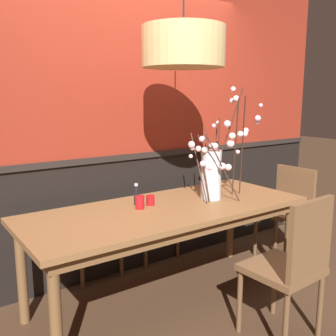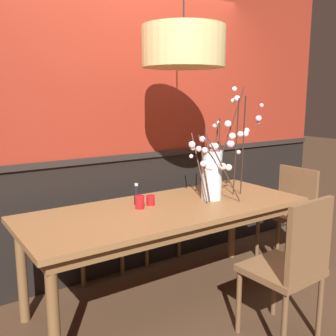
# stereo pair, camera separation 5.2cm
# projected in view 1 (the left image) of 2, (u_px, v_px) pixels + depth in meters

# --- Properties ---
(ground_plane) EXTENTS (24.00, 24.00, 0.00)m
(ground_plane) POSITION_uv_depth(u_px,v_px,m) (168.00, 300.00, 3.04)
(ground_plane) COLOR #4C3321
(back_wall) EXTENTS (4.93, 0.14, 2.84)m
(back_wall) POSITION_uv_depth(u_px,v_px,m) (121.00, 116.00, 3.35)
(back_wall) COLOR black
(back_wall) RESTS_ON ground
(dining_table) EXTENTS (2.19, 0.88, 0.77)m
(dining_table) POSITION_uv_depth(u_px,v_px,m) (168.00, 217.00, 2.91)
(dining_table) COLOR olive
(dining_table) RESTS_ON ground
(chair_far_side_right) EXTENTS (0.48, 0.46, 0.94)m
(chair_far_side_right) POSITION_uv_depth(u_px,v_px,m) (146.00, 204.00, 3.85)
(chair_far_side_right) COLOR brown
(chair_far_side_right) RESTS_ON ground
(chair_near_side_right) EXTENTS (0.45, 0.44, 0.98)m
(chair_near_side_right) POSITION_uv_depth(u_px,v_px,m) (292.00, 262.00, 2.45)
(chair_near_side_right) COLOR brown
(chair_near_side_right) RESTS_ON ground
(chair_head_east_end) EXTENTS (0.40, 0.47, 0.90)m
(chair_head_east_end) POSITION_uv_depth(u_px,v_px,m) (288.00, 206.00, 3.79)
(chair_head_east_end) COLOR brown
(chair_head_east_end) RESTS_ON ground
(chair_far_side_left) EXTENTS (0.45, 0.41, 0.89)m
(chair_far_side_left) POSITION_uv_depth(u_px,v_px,m) (89.00, 219.00, 3.44)
(chair_far_side_left) COLOR brown
(chair_far_side_left) RESTS_ON ground
(vase_with_blossoms) EXTENTS (0.52, 0.53, 0.90)m
(vase_with_blossoms) POSITION_uv_depth(u_px,v_px,m) (213.00, 170.00, 3.07)
(vase_with_blossoms) COLOR silver
(vase_with_blossoms) RESTS_ON dining_table
(candle_holder_nearer_center) EXTENTS (0.07, 0.07, 0.10)m
(candle_holder_nearer_center) POSITION_uv_depth(u_px,v_px,m) (140.00, 202.00, 2.83)
(candle_holder_nearer_center) COLOR red
(candle_holder_nearer_center) RESTS_ON dining_table
(candle_holder_nearer_edge) EXTENTS (0.07, 0.07, 0.08)m
(candle_holder_nearer_edge) POSITION_uv_depth(u_px,v_px,m) (150.00, 200.00, 2.93)
(candle_holder_nearer_edge) COLOR red
(candle_holder_nearer_edge) RESTS_ON dining_table
(condiment_bottle) EXTENTS (0.04, 0.04, 0.17)m
(condiment_bottle) POSITION_uv_depth(u_px,v_px,m) (136.00, 195.00, 2.94)
(condiment_bottle) COLOR black
(condiment_bottle) RESTS_ON dining_table
(pendant_lamp) EXTENTS (0.59, 0.59, 1.06)m
(pendant_lamp) POSITION_uv_depth(u_px,v_px,m) (183.00, 47.00, 2.71)
(pendant_lamp) COLOR tan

